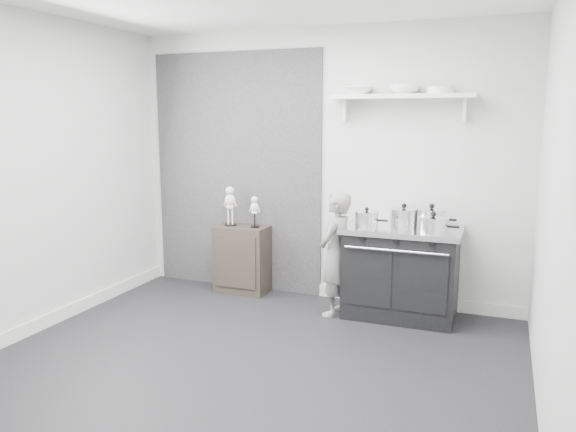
# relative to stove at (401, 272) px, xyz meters

# --- Properties ---
(ground) EXTENTS (4.00, 4.00, 0.00)m
(ground) POSITION_rel_stove_xyz_m (-0.88, -1.48, -0.43)
(ground) COLOR black
(ground) RESTS_ON ground
(room_shell) EXTENTS (4.02, 3.62, 2.71)m
(room_shell) POSITION_rel_stove_xyz_m (-0.97, -1.33, 1.21)
(room_shell) COLOR beige
(room_shell) RESTS_ON ground
(wall_shelf) EXTENTS (1.30, 0.26, 0.24)m
(wall_shelf) POSITION_rel_stove_xyz_m (-0.08, 0.20, 1.58)
(wall_shelf) COLOR silver
(wall_shelf) RESTS_ON room_shell
(stove) EXTENTS (1.06, 0.66, 0.85)m
(stove) POSITION_rel_stove_xyz_m (0.00, 0.00, 0.00)
(stove) COLOR black
(stove) RESTS_ON ground
(side_cabinet) EXTENTS (0.55, 0.32, 0.71)m
(side_cabinet) POSITION_rel_stove_xyz_m (-1.69, 0.13, -0.07)
(side_cabinet) COLOR black
(side_cabinet) RESTS_ON ground
(child) EXTENTS (0.35, 0.47, 1.17)m
(child) POSITION_rel_stove_xyz_m (-0.58, -0.18, 0.16)
(child) COLOR slate
(child) RESTS_ON ground
(pot_front_left) EXTENTS (0.31, 0.22, 0.18)m
(pot_front_left) POSITION_rel_stove_xyz_m (-0.32, -0.07, 0.49)
(pot_front_left) COLOR silver
(pot_front_left) RESTS_ON stove
(pot_back_left) EXTENTS (0.36, 0.27, 0.20)m
(pot_back_left) POSITION_rel_stove_xyz_m (-0.02, 0.15, 0.50)
(pot_back_left) COLOR silver
(pot_back_left) RESTS_ON stove
(pot_back_right) EXTENTS (0.36, 0.27, 0.22)m
(pot_back_right) POSITION_rel_stove_xyz_m (0.24, 0.10, 0.51)
(pot_back_right) COLOR silver
(pot_back_right) RESTS_ON stove
(pot_front_right) EXTENTS (0.35, 0.27, 0.19)m
(pot_front_right) POSITION_rel_stove_xyz_m (0.29, -0.16, 0.49)
(pot_front_right) COLOR silver
(pot_front_right) RESTS_ON stove
(skeleton_full) EXTENTS (0.13, 0.09, 0.48)m
(skeleton_full) POSITION_rel_stove_xyz_m (-1.82, 0.13, 0.52)
(skeleton_full) COLOR beige
(skeleton_full) RESTS_ON side_cabinet
(skeleton_torso) EXTENTS (0.10, 0.07, 0.37)m
(skeleton_torso) POSITION_rel_stove_xyz_m (-1.54, 0.13, 0.47)
(skeleton_torso) COLOR beige
(skeleton_torso) RESTS_ON side_cabinet
(bowl_large) EXTENTS (0.28, 0.28, 0.07)m
(bowl_large) POSITION_rel_stove_xyz_m (-0.49, 0.19, 1.65)
(bowl_large) COLOR white
(bowl_large) RESTS_ON wall_shelf
(bowl_small) EXTENTS (0.26, 0.26, 0.08)m
(bowl_small) POSITION_rel_stove_xyz_m (-0.06, 0.19, 1.65)
(bowl_small) COLOR white
(bowl_small) RESTS_ON wall_shelf
(plate_stack) EXTENTS (0.24, 0.24, 0.06)m
(plate_stack) POSITION_rel_stove_xyz_m (0.26, 0.19, 1.64)
(plate_stack) COLOR white
(plate_stack) RESTS_ON wall_shelf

